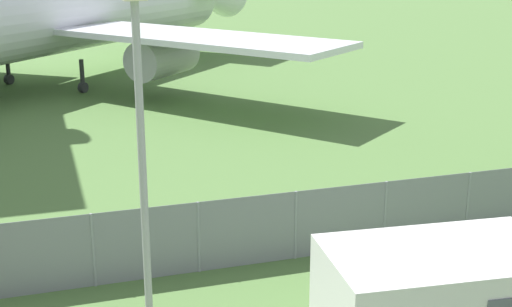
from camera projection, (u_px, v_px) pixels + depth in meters
The scene contains 4 objects.
perimeter_fence at pixel (199, 237), 17.51m from camera, with size 56.07×0.07×1.84m.
airplane at pixel (22, 18), 37.68m from camera, with size 33.97×35.00×13.01m.
portable_cabin at pixel (438, 307), 13.68m from camera, with size 4.60×2.94×2.35m.
light_mast at pixel (140, 125), 13.95m from camera, with size 0.44×0.44×7.21m.
Camera 1 is at (-3.55, -6.14, 7.91)m, focal length 50.00 mm.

